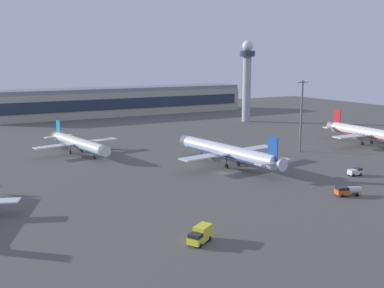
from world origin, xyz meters
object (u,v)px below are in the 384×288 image
(catering_truck, at_px, (200,234))
(apron_light_west, at_px, (301,111))
(airplane_near_gate, at_px, (228,152))
(cargo_loader, at_px, (355,172))
(airplane_terminal_side, at_px, (372,134))
(airplane_mid_apron, at_px, (78,143))
(fuel_truck, at_px, (347,190))
(control_tower, at_px, (247,76))

(catering_truck, distance_m, apron_light_west, 91.92)
(airplane_near_gate, bearing_deg, cargo_loader, -55.72)
(catering_truck, xyz_separation_m, apron_light_west, (72.39, 55.11, 13.08))
(airplane_near_gate, bearing_deg, catering_truck, -136.20)
(cargo_loader, xyz_separation_m, apron_light_west, (9.50, 34.20, 13.48))
(airplane_terminal_side, distance_m, airplane_mid_apron, 111.25)
(airplane_mid_apron, height_order, apron_light_west, apron_light_west)
(airplane_mid_apron, relative_size, apron_light_west, 1.55)
(fuel_truck, height_order, apron_light_west, apron_light_west)
(airplane_terminal_side, relative_size, fuel_truck, 7.01)
(airplane_terminal_side, bearing_deg, apron_light_west, -6.39)
(apron_light_west, bearing_deg, control_tower, 68.91)
(control_tower, xyz_separation_m, fuel_truck, (-55.67, -122.54, -23.13))
(control_tower, height_order, cargo_loader, control_tower)
(cargo_loader, distance_m, catering_truck, 66.27)
(airplane_near_gate, relative_size, fuel_truck, 6.95)
(cargo_loader, relative_size, fuel_truck, 0.65)
(control_tower, distance_m, apron_light_west, 81.37)
(cargo_loader, bearing_deg, control_tower, 166.04)
(airplane_terminal_side, xyz_separation_m, catering_truck, (-104.84, -50.75, -2.94))
(airplane_mid_apron, relative_size, fuel_truck, 5.97)
(airplane_mid_apron, height_order, cargo_loader, airplane_mid_apron)
(fuel_truck, distance_m, apron_light_west, 55.76)
(airplane_terminal_side, relative_size, airplane_near_gate, 1.01)
(fuel_truck, xyz_separation_m, apron_light_west, (26.60, 47.17, 13.29))
(airplane_mid_apron, distance_m, apron_light_west, 80.32)
(airplane_terminal_side, distance_m, airplane_near_gate, 67.73)
(airplane_terminal_side, height_order, fuel_truck, airplane_terminal_side)
(catering_truck, bearing_deg, airplane_near_gate, -68.74)
(airplane_mid_apron, xyz_separation_m, apron_light_west, (71.98, -33.98, 10.79))
(airplane_mid_apron, bearing_deg, airplane_near_gate, 120.63)
(airplane_mid_apron, distance_m, catering_truck, 89.13)
(cargo_loader, relative_size, catering_truck, 0.71)
(cargo_loader, height_order, apron_light_west, apron_light_west)
(airplane_mid_apron, height_order, fuel_truck, airplane_mid_apron)
(airplane_near_gate, height_order, apron_light_west, apron_light_west)
(airplane_terminal_side, bearing_deg, catering_truck, 27.10)
(catering_truck, bearing_deg, control_tower, -69.15)
(control_tower, xyz_separation_m, catering_truck, (-101.45, -130.48, -22.91))
(control_tower, distance_m, fuel_truck, 136.56)
(airplane_mid_apron, height_order, catering_truck, airplane_mid_apron)
(control_tower, xyz_separation_m, airplane_terminal_side, (3.39, -79.73, -19.97))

